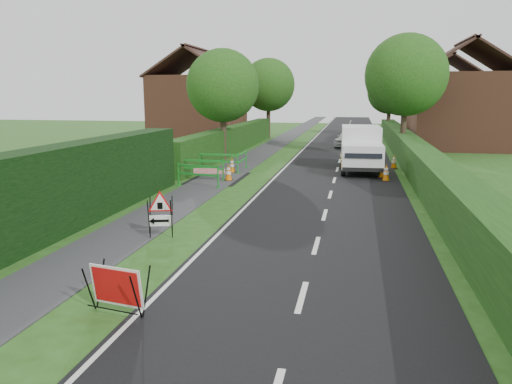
{
  "coord_description": "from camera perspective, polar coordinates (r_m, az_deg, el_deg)",
  "views": [
    {
      "loc": [
        3.44,
        -11.78,
        3.95
      ],
      "look_at": [
        0.61,
        2.26,
        1.15
      ],
      "focal_mm": 35.0,
      "sensor_mm": 36.0,
      "label": 1
    }
  ],
  "objects": [
    {
      "name": "hedge_east",
      "position": [
        28.23,
        17.5,
        2.5
      ],
      "size": [
        1.2,
        50.0,
        1.5
      ],
      "primitive_type": "cube",
      "color": "#14380F",
      "rests_on": "ground"
    },
    {
      "name": "ped_barrier_1",
      "position": [
        23.54,
        -6.08,
        2.89
      ],
      "size": [
        2.07,
        0.43,
        1.0
      ],
      "rotation": [
        0.0,
        0.0,
        -0.04
      ],
      "color": "#177F22",
      "rests_on": "ground"
    },
    {
      "name": "traffic_cone_2",
      "position": [
        28.08,
        15.51,
        3.38
      ],
      "size": [
        0.38,
        0.38,
        0.79
      ],
      "color": "black",
      "rests_on": "ground"
    },
    {
      "name": "traffic_cone_3",
      "position": [
        23.28,
        -3.16,
        2.25
      ],
      "size": [
        0.38,
        0.38,
        0.79
      ],
      "color": "black",
      "rests_on": "ground"
    },
    {
      "name": "ground",
      "position": [
        12.89,
        -4.69,
        -6.82
      ],
      "size": [
        120.0,
        120.0,
        0.0
      ],
      "primitive_type": "plane",
      "color": "#274915",
      "rests_on": "ground"
    },
    {
      "name": "tree_ne",
      "position": [
        33.94,
        16.79,
        12.67
      ],
      "size": [
        5.2,
        5.2,
        7.79
      ],
      "color": "#2D2116",
      "rests_on": "ground"
    },
    {
      "name": "house_east_a",
      "position": [
        40.51,
        22.4,
        8.75
      ],
      "size": [
        7.5,
        7.4,
        7.88
      ],
      "color": "brown",
      "rests_on": "ground"
    },
    {
      "name": "traffic_cone_0",
      "position": [
        23.91,
        14.66,
        2.14
      ],
      "size": [
        0.38,
        0.38,
        0.79
      ],
      "color": "black",
      "rests_on": "ground"
    },
    {
      "name": "red_rect_sign",
      "position": [
        9.54,
        -15.65,
        -10.44
      ],
      "size": [
        1.15,
        0.82,
        0.91
      ],
      "rotation": [
        0.0,
        0.0,
        -0.19
      ],
      "color": "black",
      "rests_on": "ground"
    },
    {
      "name": "hatchback_car",
      "position": [
        39.13,
        10.57,
        6.03
      ],
      "size": [
        2.43,
        4.07,
        1.3
      ],
      "primitive_type": "imported",
      "rotation": [
        0.0,
        0.0,
        -0.25
      ],
      "color": "silver",
      "rests_on": "ground"
    },
    {
      "name": "traffic_cone_4",
      "position": [
        25.67,
        -2.76,
        3.08
      ],
      "size": [
        0.38,
        0.38,
        0.79
      ],
      "color": "black",
      "rests_on": "ground"
    },
    {
      "name": "tree_nw",
      "position": [
        30.85,
        -3.82,
        12.02
      ],
      "size": [
        4.4,
        4.4,
        6.7
      ],
      "color": "#2D2116",
      "rests_on": "ground"
    },
    {
      "name": "ped_barrier_3",
      "position": [
        26.31,
        -1.61,
        3.81
      ],
      "size": [
        0.35,
        2.06,
        1.0
      ],
      "rotation": [
        0.0,
        0.0,
        1.57
      ],
      "color": "#177F22",
      "rests_on": "ground"
    },
    {
      "name": "house_west",
      "position": [
        43.9,
        -6.55,
        9.61
      ],
      "size": [
        7.5,
        7.4,
        7.88
      ],
      "color": "brown",
      "rests_on": "ground"
    },
    {
      "name": "litter_can",
      "position": [
        10.57,
        -16.18,
        -11.34
      ],
      "size": [
        0.12,
        0.07,
        0.07
      ],
      "primitive_type": "cylinder",
      "rotation": [
        0.0,
        1.57,
        0.0
      ],
      "color": "#BF7F4C",
      "rests_on": "ground"
    },
    {
      "name": "traffic_cone_1",
      "position": [
        24.82,
        14.19,
        2.48
      ],
      "size": [
        0.38,
        0.38,
        0.79
      ],
      "color": "black",
      "rests_on": "ground"
    },
    {
      "name": "redwhite_plank",
      "position": [
        23.46,
        -5.34,
        1.32
      ],
      "size": [
        1.49,
        0.21,
        0.25
      ],
      "primitive_type": "cube",
      "rotation": [
        0.0,
        0.0,
        0.11
      ],
      "color": "red",
      "rests_on": "ground"
    },
    {
      "name": "footpath",
      "position": [
        47.39,
        3.54,
        6.26
      ],
      "size": [
        2.0,
        90.0,
        0.02
      ],
      "primitive_type": "cube",
      "color": "#2D2D30",
      "rests_on": "ground"
    },
    {
      "name": "hedge_west_far",
      "position": [
        35.04,
        -2.65,
        4.58
      ],
      "size": [
        1.0,
        24.0,
        1.8
      ],
      "primitive_type": "cube",
      "color": "#14380F",
      "rests_on": "ground"
    },
    {
      "name": "hedge_west_near",
      "position": [
        15.02,
        -23.43,
        -5.12
      ],
      "size": [
        1.1,
        18.0,
        2.5
      ],
      "primitive_type": "cube",
      "color": "black",
      "rests_on": "ground"
    },
    {
      "name": "triangle_sign",
      "position": [
        14.06,
        -11.03,
        -2.13
      ],
      "size": [
        0.96,
        0.96,
        1.14
      ],
      "rotation": [
        0.0,
        0.0,
        0.28
      ],
      "color": "black",
      "rests_on": "ground"
    },
    {
      "name": "works_van",
      "position": [
        26.67,
        11.9,
        4.96
      ],
      "size": [
        2.19,
        5.15,
        2.31
      ],
      "rotation": [
        0.0,
        0.0,
        0.04
      ],
      "color": "silver",
      "rests_on": "ground"
    },
    {
      "name": "tree_fe",
      "position": [
        49.87,
        15.06,
        11.0
      ],
      "size": [
        4.2,
        4.2,
        6.33
      ],
      "color": "#2D2116",
      "rests_on": "ground"
    },
    {
      "name": "road_surface",
      "position": [
        46.96,
        10.24,
        6.06
      ],
      "size": [
        6.0,
        90.0,
        0.02
      ],
      "primitive_type": "cube",
      "color": "black",
      "rests_on": "ground"
    },
    {
      "name": "house_east_b",
      "position": [
        54.47,
        20.69,
        9.25
      ],
      "size": [
        7.5,
        7.4,
        7.88
      ],
      "color": "brown",
      "rests_on": "ground"
    },
    {
      "name": "tree_fw",
      "position": [
        46.49,
        1.44,
        12.14
      ],
      "size": [
        4.8,
        4.8,
        7.24
      ],
      "color": "#2D2116",
      "rests_on": "ground"
    },
    {
      "name": "ped_barrier_2",
      "position": [
        25.85,
        -4.29,
        3.65
      ],
      "size": [
        2.07,
        0.39,
        1.0
      ],
      "rotation": [
        0.0,
        0.0,
        0.02
      ],
      "color": "#177F22",
      "rests_on": "ground"
    },
    {
      "name": "ped_barrier_0",
      "position": [
        21.76,
        -6.67,
        2.21
      ],
      "size": [
        2.08,
        0.82,
        1.0
      ],
      "rotation": [
        0.0,
        0.0,
        -0.24
      ],
      "color": "#177F22",
      "rests_on": "ground"
    }
  ]
}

